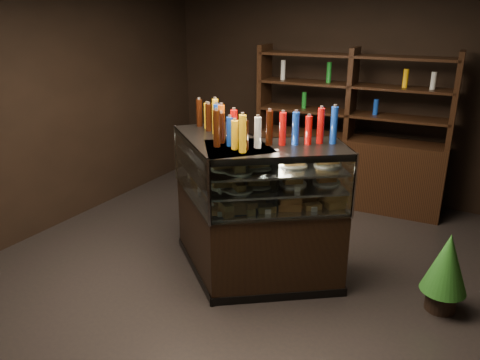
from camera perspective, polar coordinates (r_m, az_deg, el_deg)
ground at (r=4.77m, az=1.59°, el=-10.45°), size 5.00×5.00×0.00m
room_shell at (r=4.13m, az=1.86°, el=13.41°), size 5.02×5.02×3.01m
display_case at (r=4.41m, az=0.92°, el=-6.41°), size 1.90×1.27×1.34m
food_display at (r=4.19m, az=0.93°, el=0.45°), size 1.58×0.86×0.42m
bottles_top at (r=4.06m, az=1.02°, el=6.59°), size 1.40×0.71×0.30m
potted_conifer at (r=4.28m, az=23.94°, el=-9.10°), size 0.38×0.38×0.81m
back_shelving at (r=6.19m, az=12.85°, el=2.52°), size 2.42×0.56×2.00m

